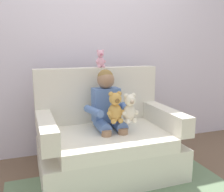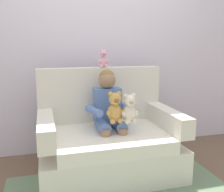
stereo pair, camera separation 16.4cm
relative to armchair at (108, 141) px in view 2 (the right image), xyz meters
name	(u,v)px [view 2 (the right image)]	position (x,y,z in m)	size (l,w,h in m)	color
ground_plane	(109,173)	(0.00, -0.05, -0.32)	(8.00, 8.00, 0.00)	brown
back_wall	(93,41)	(0.00, 0.68, 0.98)	(6.00, 0.10, 2.60)	silver
armchair	(108,141)	(0.00, 0.00, 0.00)	(1.31, 0.88, 1.02)	silver
seated_child	(109,108)	(0.02, 0.02, 0.33)	(0.45, 0.39, 0.82)	#597AB7
plush_honey	(115,108)	(0.03, -0.14, 0.37)	(0.17, 0.14, 0.29)	gold
plush_cream	(130,109)	(0.16, -0.17, 0.36)	(0.16, 0.13, 0.27)	silver
plush_pink_on_backrest	(103,59)	(0.03, 0.31, 0.79)	(0.11, 0.09, 0.19)	#EAA8BC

